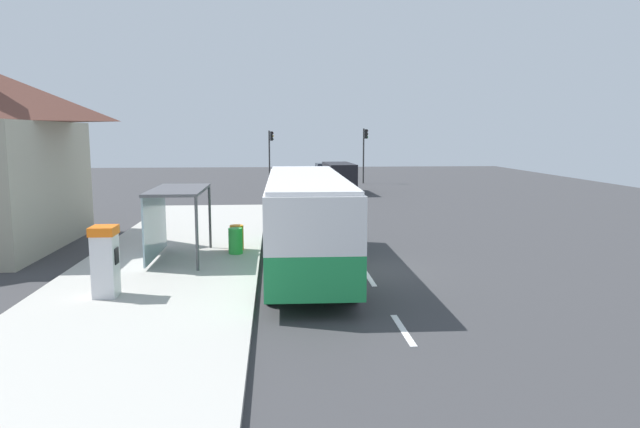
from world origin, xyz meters
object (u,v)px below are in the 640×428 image
object	(u,v)px
white_van	(339,176)
sedan_near	(324,170)
recycling_bin_orange	(237,238)
traffic_light_near_side	(365,147)
bus	(306,216)
sedan_far	(336,180)
bus_shelter	(170,205)
traffic_light_far_side	(270,148)
ticket_machine	(105,261)
recycling_bin_green	(236,241)

from	to	relation	value
white_van	sedan_near	distance (m)	14.87
recycling_bin_orange	traffic_light_near_side	size ratio (longest dim) A/B	0.19
bus	sedan_far	xyz separation A→B (m)	(4.01, 28.29, -1.05)
white_van	bus_shelter	bearing A→B (deg)	-109.94
traffic_light_near_side	traffic_light_far_side	size ratio (longest dim) A/B	1.04
bus	white_van	xyz separation A→B (m)	(3.91, 25.13, -0.50)
bus	sedan_near	world-z (taller)	bus
sedan_far	traffic_light_near_side	xyz separation A→B (m)	(3.20, 5.38, 2.54)
bus	ticket_machine	size ratio (longest dim) A/B	5.69
recycling_bin_orange	bus_shelter	xyz separation A→B (m)	(-2.21, -1.40, 1.44)
white_van	bus	bearing A→B (deg)	-98.85
sedan_far	bus_shelter	world-z (taller)	bus_shelter
sedan_near	recycling_bin_orange	distance (m)	37.76
bus	white_van	bearing A→B (deg)	81.15
recycling_bin_green	traffic_light_near_side	size ratio (longest dim) A/B	0.19
white_van	recycling_bin_orange	bearing A→B (deg)	-105.98
ticket_machine	recycling_bin_green	distance (m)	6.29
white_van	sedan_near	size ratio (longest dim) A/B	1.18
bus_shelter	ticket_machine	bearing A→B (deg)	-101.17
bus	ticket_machine	world-z (taller)	bus
sedan_near	recycling_bin_orange	xyz separation A→B (m)	(-6.50, -37.20, -0.14)
ticket_machine	traffic_light_far_side	xyz separation A→B (m)	(4.25, 37.80, 2.04)
sedan_near	traffic_light_near_side	distance (m)	7.52
sedan_near	ticket_machine	distance (m)	44.38
ticket_machine	recycling_bin_orange	world-z (taller)	ticket_machine
recycling_bin_orange	traffic_light_near_side	world-z (taller)	traffic_light_near_side
ticket_machine	recycling_bin_green	size ratio (longest dim) A/B	2.04
white_van	traffic_light_near_side	bearing A→B (deg)	68.88
sedan_near	traffic_light_far_side	xyz separation A→B (m)	(-5.40, -5.51, 2.42)
sedan_near	traffic_light_near_side	world-z (taller)	traffic_light_near_side
bus	traffic_light_far_side	size ratio (longest dim) A/B	2.29
recycling_bin_orange	bus_shelter	world-z (taller)	bus_shelter
bus_shelter	bus	bearing A→B (deg)	-16.47
sedan_near	recycling_bin_orange	size ratio (longest dim) A/B	4.72
bus	sedan_far	size ratio (longest dim) A/B	2.48
bus	recycling_bin_green	distance (m)	3.46
sedan_far	traffic_light_near_side	distance (m)	6.75
sedan_near	traffic_light_far_side	bearing A→B (deg)	-134.42
traffic_light_far_side	bus_shelter	world-z (taller)	traffic_light_far_side
bus	traffic_light_far_side	distance (m)	34.53
ticket_machine	traffic_light_far_side	size ratio (longest dim) A/B	0.40
sedan_near	traffic_light_far_side	distance (m)	8.09
sedan_far	bus	bearing A→B (deg)	-98.07
sedan_far	traffic_light_far_side	xyz separation A→B (m)	(-5.40, 6.18, 2.42)
bus	bus_shelter	world-z (taller)	bus
recycling_bin_orange	bus_shelter	bearing A→B (deg)	-147.69
recycling_bin_green	recycling_bin_orange	bearing A→B (deg)	90.00
recycling_bin_orange	traffic_light_far_side	size ratio (longest dim) A/B	0.20
white_van	sedan_far	xyz separation A→B (m)	(0.10, 3.16, -0.55)
recycling_bin_green	traffic_light_far_side	bearing A→B (deg)	88.05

